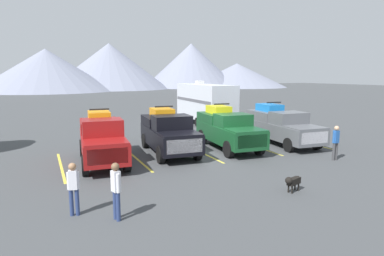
% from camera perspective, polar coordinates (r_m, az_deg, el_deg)
% --- Properties ---
extents(ground_plane, '(240.00, 240.00, 0.00)m').
position_cam_1_polar(ground_plane, '(17.86, 2.43, -4.64)').
color(ground_plane, '#3F4244').
extents(pickup_truck_a, '(2.44, 5.51, 2.58)m').
position_cam_1_polar(pickup_truck_a, '(16.70, -15.32, -1.73)').
color(pickup_truck_a, maroon).
rests_on(pickup_truck_a, ground).
extents(pickup_truck_b, '(2.57, 5.56, 2.53)m').
position_cam_1_polar(pickup_truck_b, '(18.15, -4.15, -0.66)').
color(pickup_truck_b, black).
rests_on(pickup_truck_b, ground).
extents(pickup_truck_c, '(2.49, 5.61, 2.57)m').
position_cam_1_polar(pickup_truck_c, '(19.32, 6.12, -0.05)').
color(pickup_truck_c, '#144723').
rests_on(pickup_truck_c, ground).
extents(pickup_truck_d, '(2.58, 5.97, 2.55)m').
position_cam_1_polar(pickup_truck_d, '(21.37, 15.07, 0.48)').
color(pickup_truck_d, '#595B60').
rests_on(pickup_truck_d, ground).
extents(lot_stripe_a, '(0.12, 5.50, 0.01)m').
position_cam_1_polar(lot_stripe_a, '(16.77, -21.69, -6.20)').
color(lot_stripe_a, gold).
rests_on(lot_stripe_a, ground).
extents(lot_stripe_b, '(0.12, 5.50, 0.01)m').
position_cam_1_polar(lot_stripe_b, '(17.31, -9.59, -5.20)').
color(lot_stripe_b, gold).
rests_on(lot_stripe_b, ground).
extents(lot_stripe_c, '(0.12, 5.50, 0.01)m').
position_cam_1_polar(lot_stripe_c, '(18.55, 1.30, -4.10)').
color(lot_stripe_c, gold).
rests_on(lot_stripe_c, ground).
extents(lot_stripe_d, '(0.12, 5.50, 0.01)m').
position_cam_1_polar(lot_stripe_d, '(20.37, 10.51, -3.05)').
color(lot_stripe_d, gold).
rests_on(lot_stripe_d, ground).
extents(lot_stripe_e, '(0.12, 5.50, 0.01)m').
position_cam_1_polar(lot_stripe_e, '(22.63, 18.03, -2.12)').
color(lot_stripe_e, gold).
rests_on(lot_stripe_e, ground).
extents(camper_trailer_a, '(2.69, 8.91, 3.75)m').
position_cam_1_polar(camper_trailer_a, '(28.47, 2.24, 4.57)').
color(camper_trailer_a, silver).
rests_on(camper_trailer_a, ground).
extents(person_a, '(0.39, 0.24, 1.75)m').
position_cam_1_polar(person_a, '(18.05, 23.61, -1.99)').
color(person_a, '#3F3F42').
rests_on(person_a, ground).
extents(person_b, '(0.27, 0.38, 1.75)m').
position_cam_1_polar(person_b, '(10.05, -13.00, -9.97)').
color(person_b, navy).
rests_on(person_b, ground).
extents(person_c, '(0.36, 0.25, 1.66)m').
position_cam_1_polar(person_c, '(10.74, -19.83, -9.33)').
color(person_c, navy).
rests_on(person_c, ground).
extents(dog, '(0.86, 0.41, 0.63)m').
position_cam_1_polar(dog, '(12.74, 16.94, -8.82)').
color(dog, black).
rests_on(dog, ground).
extents(mountain_ridge, '(148.82, 44.09, 14.78)m').
position_cam_1_polar(mountain_ridge, '(100.64, -25.22, 9.57)').
color(mountain_ridge, gray).
rests_on(mountain_ridge, ground).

